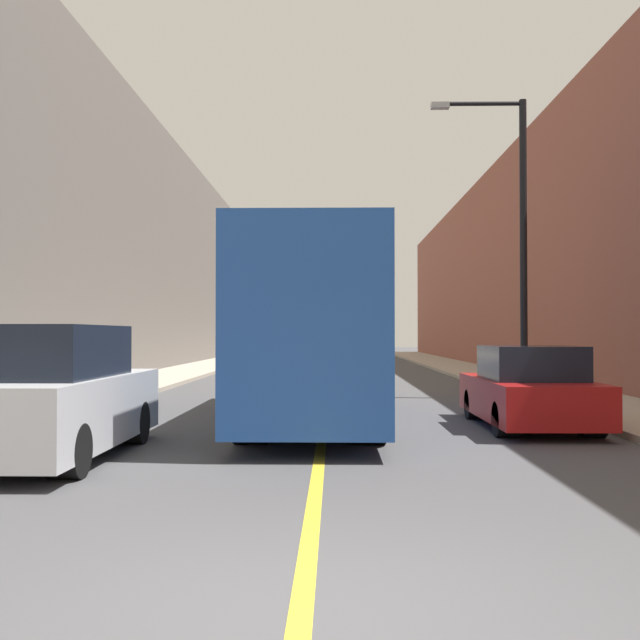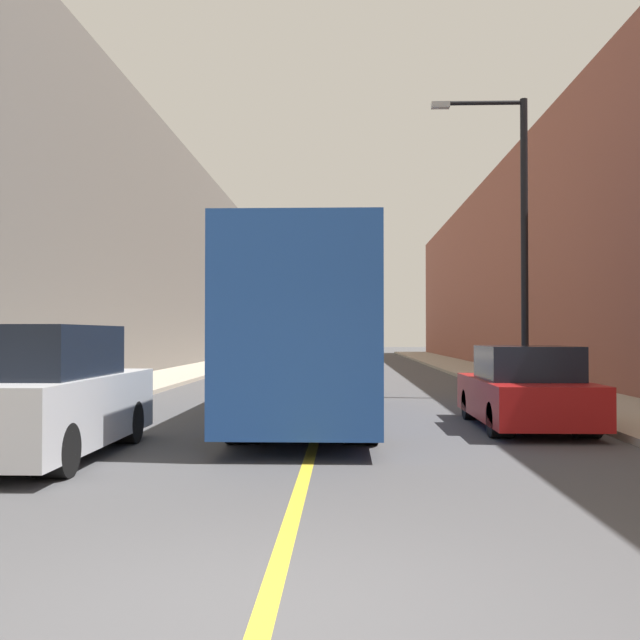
{
  "view_description": "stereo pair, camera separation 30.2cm",
  "coord_description": "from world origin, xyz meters",
  "px_view_note": "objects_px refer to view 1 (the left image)",
  "views": [
    {
      "loc": [
        0.21,
        -4.75,
        1.77
      ],
      "look_at": [
        -0.18,
        15.42,
        2.16
      ],
      "focal_mm": 42.0,
      "sensor_mm": 36.0,
      "label": 1
    },
    {
      "loc": [
        0.52,
        -4.75,
        1.77
      ],
      "look_at": [
        -0.18,
        15.42,
        2.16
      ],
      "focal_mm": 42.0,
      "sensor_mm": 36.0,
      "label": 2
    }
  ],
  "objects_px": {
    "parked_suv_left": "(49,397)",
    "car_right_near": "(529,391)",
    "bus": "(315,330)",
    "street_lamp_right": "(516,227)"
  },
  "relations": [
    {
      "from": "bus",
      "to": "car_right_near",
      "type": "height_order",
      "value": "bus"
    },
    {
      "from": "street_lamp_right",
      "to": "bus",
      "type": "bearing_deg",
      "value": -135.27
    },
    {
      "from": "car_right_near",
      "to": "street_lamp_right",
      "type": "relative_size",
      "value": 0.55
    },
    {
      "from": "parked_suv_left",
      "to": "street_lamp_right",
      "type": "xyz_separation_m",
      "value": [
        9.03,
        10.07,
        3.85
      ]
    },
    {
      "from": "parked_suv_left",
      "to": "car_right_near",
      "type": "relative_size",
      "value": 1.07
    },
    {
      "from": "bus",
      "to": "street_lamp_right",
      "type": "height_order",
      "value": "street_lamp_right"
    },
    {
      "from": "parked_suv_left",
      "to": "car_right_near",
      "type": "height_order",
      "value": "parked_suv_left"
    },
    {
      "from": "parked_suv_left",
      "to": "street_lamp_right",
      "type": "bearing_deg",
      "value": 48.11
    },
    {
      "from": "bus",
      "to": "street_lamp_right",
      "type": "relative_size",
      "value": 1.26
    },
    {
      "from": "bus",
      "to": "car_right_near",
      "type": "bearing_deg",
      "value": -14.02
    }
  ]
}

